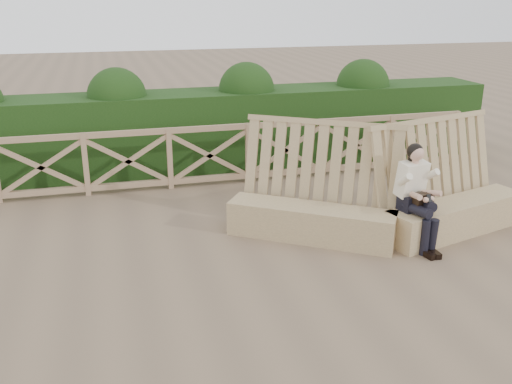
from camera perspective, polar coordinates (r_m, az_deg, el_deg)
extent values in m
plane|color=brown|center=(7.28, 0.62, -7.73)|extent=(60.00, 60.00, 0.00)
cube|color=#8E7451|center=(8.10, 5.52, -3.05)|extent=(2.22, 1.74, 0.49)
cube|color=#8E7451|center=(8.15, 6.11, 1.37)|extent=(2.19, 1.70, 1.60)
cube|color=#8E7451|center=(8.75, 19.33, -2.37)|extent=(2.39, 1.11, 0.49)
cube|color=#8E7451|center=(8.73, 18.41, 1.69)|extent=(2.38, 1.07, 1.60)
cube|color=black|center=(8.11, 15.33, -1.01)|extent=(0.39, 0.31, 0.21)
cube|color=#F1E5C7|center=(8.04, 15.31, 1.30)|extent=(0.43, 0.35, 0.51)
sphere|color=tan|center=(7.90, 15.77, 3.73)|extent=(0.24, 0.24, 0.20)
sphere|color=black|center=(7.92, 15.62, 3.92)|extent=(0.26, 0.26, 0.22)
cylinder|color=black|center=(7.92, 15.79, -1.69)|extent=(0.23, 0.46, 0.14)
cylinder|color=black|center=(8.01, 16.58, -1.01)|extent=(0.23, 0.47, 0.16)
cylinder|color=black|center=(7.89, 16.54, -4.43)|extent=(0.14, 0.14, 0.49)
cylinder|color=black|center=(7.95, 17.25, -4.31)|extent=(0.14, 0.14, 0.49)
cube|color=black|center=(7.91, 16.82, -6.00)|extent=(0.13, 0.24, 0.08)
cube|color=black|center=(7.96, 17.43, -5.90)|extent=(0.13, 0.24, 0.08)
cube|color=black|center=(7.97, 16.30, -0.72)|extent=(0.29, 0.20, 0.18)
cube|color=black|center=(7.83, 16.98, -0.69)|extent=(0.08, 0.10, 0.12)
cube|color=#7E6149|center=(10.16, -4.76, 6.36)|extent=(10.10, 0.07, 0.10)
cube|color=#7E6149|center=(10.40, -4.62, 1.36)|extent=(10.10, 0.07, 0.10)
cube|color=black|center=(11.38, -5.85, 6.18)|extent=(12.00, 1.20, 1.50)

